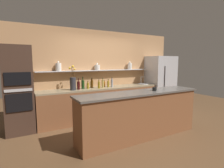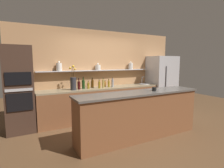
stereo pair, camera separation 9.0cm
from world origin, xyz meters
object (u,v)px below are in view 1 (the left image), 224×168
at_px(sink_fixture, 143,83).
at_px(bottle_oil_1, 88,86).
at_px(oven_tower, 18,90).
at_px(coffee_mug, 154,89).
at_px(bottle_spirit_3, 92,84).
at_px(bottle_oil_6, 99,85).
at_px(bottle_oil_2, 108,84).
at_px(bottle_spirit_5, 103,84).
at_px(bottle_spirit_8, 112,83).
at_px(bottle_wine_9, 83,84).
at_px(bottle_wine_4, 78,85).
at_px(refrigerator, 160,83).
at_px(flower_vase, 73,83).
at_px(bottle_sauce_7, 104,84).
at_px(bottle_oil_0, 91,84).

bearing_deg(sink_fixture, bottle_oil_1, -178.34).
relative_size(oven_tower, coffee_mug, 18.30).
distance_m(bottle_spirit_3, bottle_oil_6, 0.23).
height_order(oven_tower, bottle_oil_2, oven_tower).
xyz_separation_m(bottle_spirit_3, bottle_spirit_5, (0.30, -0.10, -0.00)).
bearing_deg(bottle_spirit_8, bottle_wine_9, 174.08).
height_order(bottle_oil_1, bottle_wine_4, bottle_wine_4).
bearing_deg(oven_tower, bottle_spirit_8, -1.46).
relative_size(bottle_spirit_3, coffee_mug, 2.59).
bearing_deg(bottle_wine_4, refrigerator, 0.09).
relative_size(flower_vase, coffee_mug, 5.89).
bearing_deg(coffee_mug, bottle_oil_6, 112.88).
bearing_deg(bottle_wine_4, bottle_spirit_8, -1.20).
distance_m(refrigerator, oven_tower, 4.43).
bearing_deg(bottle_oil_1, oven_tower, 178.44).
relative_size(bottle_sauce_7, bottle_wine_9, 0.58).
relative_size(refrigerator, bottle_oil_1, 8.44).
xyz_separation_m(refrigerator, bottle_wine_9, (-2.85, 0.06, 0.12)).
bearing_deg(sink_fixture, bottle_sauce_7, 177.49).
bearing_deg(bottle_oil_6, bottle_wine_4, 170.58).
bearing_deg(oven_tower, bottle_oil_6, -3.86).
relative_size(bottle_oil_2, bottle_spirit_3, 0.84).
bearing_deg(bottle_wine_9, bottle_oil_0, 19.96).
height_order(sink_fixture, bottle_spirit_5, bottle_spirit_5).
height_order(bottle_oil_1, bottle_spirit_3, bottle_spirit_3).
distance_m(bottle_sauce_7, bottle_spirit_8, 0.23).
bearing_deg(bottle_oil_6, flower_vase, 174.85).
relative_size(bottle_wine_4, bottle_spirit_5, 1.11).
xyz_separation_m(bottle_wine_4, bottle_sauce_7, (0.84, 0.12, -0.03)).
height_order(bottle_spirit_3, bottle_wine_4, bottle_wine_4).
bearing_deg(bottle_wine_4, bottle_oil_2, -0.71).
xyz_separation_m(oven_tower, bottle_oil_6, (1.99, -0.13, 0.01)).
distance_m(bottle_spirit_3, coffee_mug, 1.89).
bearing_deg(bottle_oil_0, bottle_wine_4, -158.39).
height_order(refrigerator, bottle_sauce_7, refrigerator).
bearing_deg(bottle_sauce_7, refrigerator, -2.93).
bearing_deg(bottle_spirit_8, bottle_oil_1, 178.77).
relative_size(oven_tower, bottle_oil_1, 9.24).
bearing_deg(flower_vase, bottle_spirit_5, 2.10).
bearing_deg(bottle_oil_0, oven_tower, -175.87).
bearing_deg(bottle_spirit_3, bottle_oil_0, 81.97).
distance_m(refrigerator, bottle_oil_2, 2.10).
bearing_deg(bottle_spirit_8, bottle_wine_4, 178.80).
xyz_separation_m(flower_vase, bottle_spirit_8, (1.18, 0.01, -0.08)).
height_order(refrigerator, bottle_oil_0, refrigerator).
bearing_deg(bottle_spirit_5, bottle_oil_6, -150.17).
distance_m(bottle_sauce_7, bottle_wine_9, 0.69).
relative_size(bottle_spirit_3, bottle_wine_4, 0.93).
bearing_deg(bottle_oil_6, bottle_oil_2, 13.54).
relative_size(refrigerator, bottle_wine_9, 5.63).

